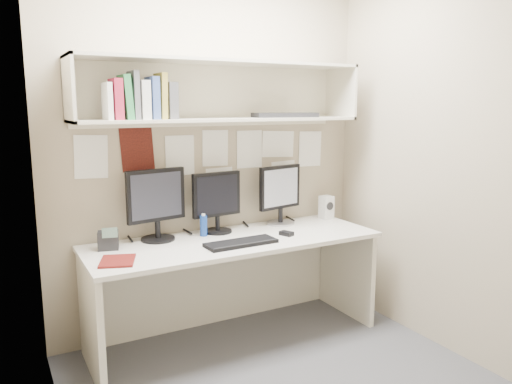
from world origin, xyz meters
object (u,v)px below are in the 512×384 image
keyboard (241,243)px  monitor_center (217,199)px  maroon_notebook (118,261)px  monitor_right (280,192)px  desk_phone (108,240)px  speaker (326,207)px  monitor_left (156,202)px  desk (235,289)px

keyboard → monitor_center: bearing=88.6°
keyboard → maroon_notebook: 0.79m
monitor_right → desk_phone: size_ratio=2.98×
speaker → maroon_notebook: 1.77m
monitor_left → maroon_notebook: monitor_left is taller
monitor_left → maroon_notebook: bearing=-144.0°
monitor_center → maroon_notebook: (-0.79, -0.36, -0.23)m
monitor_left → desk_phone: monitor_left is taller
monitor_right → maroon_notebook: bearing=-176.6°
maroon_notebook → speaker: bearing=30.6°
desk → keyboard: bearing=-100.1°
keyboard → maroon_notebook: keyboard is taller
speaker → maroon_notebook: (-1.74, -0.33, -0.09)m
desk → monitor_right: bearing=23.8°
speaker → desk_phone: (-1.72, -0.04, -0.03)m
monitor_right → speaker: 0.45m
desk → monitor_left: size_ratio=4.16×
monitor_left → monitor_right: monitor_left is taller
maroon_notebook → desk_phone: size_ratio=1.55×
monitor_left → desk_phone: 0.40m
monitor_left → keyboard: size_ratio=1.01×
monitor_right → keyboard: monitor_right is taller
desk → monitor_right: monitor_right is taller
monitor_center → speaker: monitor_center is taller
monitor_left → speaker: (1.38, -0.02, -0.17)m
speaker → desk_phone: 1.73m
desk → keyboard: size_ratio=4.19×
maroon_notebook → keyboard: bearing=18.4°
monitor_right → speaker: (0.42, -0.02, -0.15)m
monitor_center → desk_phone: monitor_center is taller
monitor_left → keyboard: (0.44, -0.38, -0.25)m
desk_phone → monitor_center: bearing=19.9°
monitor_center → keyboard: (0.00, -0.38, -0.23)m
monitor_left → speaker: bearing=-10.3°
keyboard → desk: bearing=78.4°
monitor_right → speaker: size_ratio=2.45×
monitor_left → speaker: 1.40m
monitor_left → desk_phone: bearing=-178.1°
desk_phone → desk: bearing=4.4°
monitor_center → keyboard: size_ratio=0.90×
monitor_left → monitor_right: (0.97, 0.00, -0.02)m
keyboard → desk_phone: bearing=156.9°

